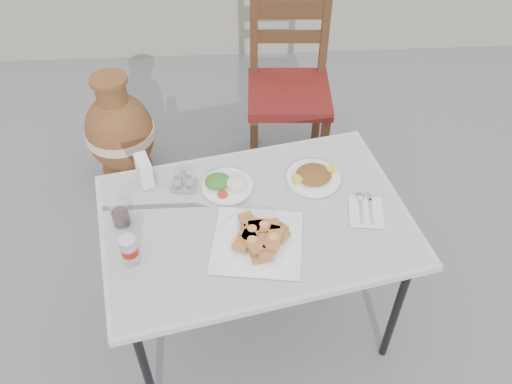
{
  "coord_description": "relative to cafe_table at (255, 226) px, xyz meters",
  "views": [
    {
      "loc": [
        -0.13,
        -1.43,
        2.26
      ],
      "look_at": [
        -0.05,
        0.02,
        0.8
      ],
      "focal_mm": 38.0,
      "sensor_mm": 36.0,
      "label": 1
    }
  ],
  "objects": [
    {
      "name": "cola_glass",
      "position": [
        -0.51,
        0.0,
        0.09
      ],
      "size": [
        0.07,
        0.07,
        0.1
      ],
      "color": "white",
      "rests_on": "cafe_table"
    },
    {
      "name": "condiment_caddy",
      "position": [
        -0.28,
        0.18,
        0.07
      ],
      "size": [
        0.11,
        0.09,
        0.07
      ],
      "rotation": [
        0.0,
        0.0,
        -0.17
      ],
      "color": "#B5B6BD",
      "rests_on": "cafe_table"
    },
    {
      "name": "napkin_holder",
      "position": [
        -0.44,
        0.23,
        0.11
      ],
      "size": [
        0.09,
        0.11,
        0.12
      ],
      "rotation": [
        0.0,
        0.0,
        0.35
      ],
      "color": "white",
      "rests_on": "cafe_table"
    },
    {
      "name": "chair",
      "position": [
        0.25,
        1.14,
        -0.13
      ],
      "size": [
        0.48,
        0.48,
        1.03
      ],
      "rotation": [
        0.0,
        0.0,
        -0.05
      ],
      "color": "#31200D",
      "rests_on": "ground"
    },
    {
      "name": "salad_rice_plate",
      "position": [
        -0.11,
        0.17,
        0.07
      ],
      "size": [
        0.21,
        0.21,
        0.05
      ],
      "color": "white",
      "rests_on": "cafe_table"
    },
    {
      "name": "terracotta_urn",
      "position": [
        -0.71,
        1.05,
        -0.35
      ],
      "size": [
        0.39,
        0.39,
        0.68
      ],
      "color": "brown",
      "rests_on": "ground"
    },
    {
      "name": "pide_plate",
      "position": [
        0.0,
        -0.12,
        0.08
      ],
      "size": [
        0.37,
        0.37,
        0.07
      ],
      "rotation": [
        0.0,
        0.0,
        -0.15
      ],
      "color": "white",
      "rests_on": "cafe_table"
    },
    {
      "name": "ground",
      "position": [
        0.05,
        0.03,
        -0.67
      ],
      "size": [
        80.0,
        80.0,
        0.0
      ],
      "primitive_type": "plane",
      "color": "slate",
      "rests_on": "ground"
    },
    {
      "name": "cafe_table",
      "position": [
        0.0,
        0.0,
        0.0
      ],
      "size": [
        1.31,
        1.02,
        0.72
      ],
      "rotation": [
        0.0,
        0.0,
        0.2
      ],
      "color": "black",
      "rests_on": "ground"
    },
    {
      "name": "soda_can",
      "position": [
        -0.45,
        -0.18,
        0.11
      ],
      "size": [
        0.06,
        0.06,
        0.11
      ],
      "color": "silver",
      "rests_on": "cafe_table"
    },
    {
      "name": "salad_chopped_plate",
      "position": [
        0.25,
        0.2,
        0.07
      ],
      "size": [
        0.22,
        0.22,
        0.05
      ],
      "color": "white",
      "rests_on": "cafe_table"
    },
    {
      "name": "cutlery_napkin",
      "position": [
        0.43,
        0.02,
        0.05
      ],
      "size": [
        0.15,
        0.19,
        0.01
      ],
      "rotation": [
        0.0,
        0.0,
        -0.13
      ],
      "color": "white",
      "rests_on": "cafe_table"
    }
  ]
}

